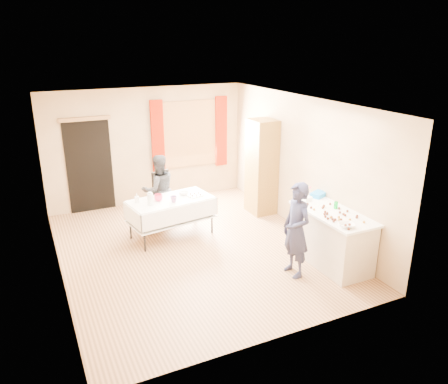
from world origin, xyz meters
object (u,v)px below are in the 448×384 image
cabinet (262,167)px  woman (159,190)px  chair (166,204)px  party_table (171,214)px  girl (296,230)px  counter (331,238)px

cabinet → woman: size_ratio=1.40×
chair → woman: 0.54m
party_table → woman: woman is taller
chair → girl: size_ratio=0.64×
counter → girl: girl is taller
cabinet → girl: (-0.85, -2.58, -0.24)m
cabinet → party_table: cabinet is taller
cabinet → party_table: size_ratio=1.21×
cabinet → party_table: (-2.16, -0.37, -0.56)m
counter → woman: bearing=126.4°
counter → woman: 3.51m
cabinet → girl: 2.72m
counter → chair: bearing=121.2°
girl → chair: bearing=-162.0°
party_table → girl: size_ratio=1.09×
party_table → girl: 2.59m
chair → woman: woman is taller
woman → chair: bearing=-131.5°
cabinet → chair: cabinet is taller
party_table → chair: 0.97m
cabinet → woman: 2.22m
chair → woman: (-0.21, -0.26, 0.43)m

